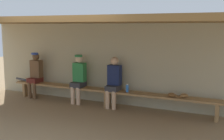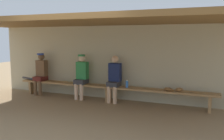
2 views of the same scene
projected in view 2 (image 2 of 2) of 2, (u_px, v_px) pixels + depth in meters
The scene contains 11 objects.
ground_plane at pixel (83, 117), 5.77m from camera, with size 24.00×24.00×0.00m, color #937754.
back_wall at pixel (114, 62), 7.47m from camera, with size 8.00×0.20×2.20m, color #B7AD8C.
dugout_roof at pixel (95, 21), 6.12m from camera, with size 8.00×2.80×0.12m, color brown.
bench at pixel (108, 88), 7.14m from camera, with size 6.00×0.36×0.46m.
player_shirtless_tan at pixel (114, 77), 7.04m from camera, with size 0.34×0.42×1.34m.
player_leftmost at pixel (82, 74), 7.43m from camera, with size 0.34×0.42×1.34m.
player_in_white at pixel (41, 72), 7.99m from camera, with size 0.34×0.42×1.34m.
water_bottle_blue at pixel (127, 84), 6.88m from camera, with size 0.07×0.07×0.21m.
baseball_glove_tan at pixel (179, 89), 6.40m from camera, with size 0.24×0.17×0.09m, color olive.
baseball_glove_dark_brown at pixel (168, 89), 6.45m from camera, with size 0.24×0.17×0.09m, color brown.
baseball_bat at pixel (31, 79), 8.18m from camera, with size 0.07×0.07×0.85m, color #333338.
Camera 2 is at (2.73, -4.91, 1.83)m, focal length 39.47 mm.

